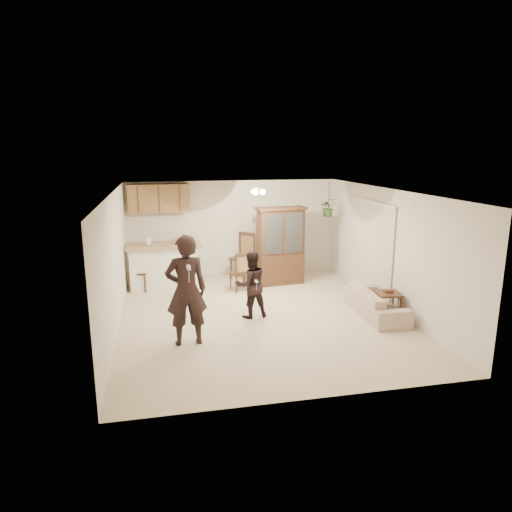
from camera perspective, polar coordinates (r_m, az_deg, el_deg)
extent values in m
plane|color=beige|center=(9.32, 0.53, -7.44)|extent=(6.50, 6.50, 0.00)
cube|color=white|center=(8.76, 0.56, 8.06)|extent=(5.50, 6.50, 0.02)
cube|color=silver|center=(12.09, -2.80, 3.48)|extent=(5.50, 0.02, 2.50)
cube|color=silver|center=(5.95, 7.39, -6.87)|extent=(5.50, 0.02, 2.50)
cube|color=silver|center=(8.79, -17.23, -0.77)|extent=(0.02, 6.50, 2.50)
cube|color=silver|center=(9.91, 16.27, 0.81)|extent=(0.02, 6.50, 2.50)
cube|color=white|center=(11.21, -11.38, -1.45)|extent=(1.60, 0.55, 1.00)
cube|color=tan|center=(11.09, -11.51, 1.30)|extent=(1.75, 0.70, 0.08)
cube|color=brown|center=(11.64, -12.04, 7.06)|extent=(1.50, 0.34, 0.70)
imported|color=#2C5020|center=(11.78, 9.02, 6.03)|extent=(0.43, 0.37, 0.48)
cylinder|color=black|center=(11.75, 9.08, 7.60)|extent=(0.01, 0.01, 0.65)
imported|color=beige|center=(9.56, 14.84, -5.03)|extent=(0.81, 1.90, 0.73)
imported|color=black|center=(7.82, -8.70, -4.70)|extent=(0.68, 0.47, 1.80)
imported|color=black|center=(9.04, -0.65, -3.59)|extent=(0.72, 0.60, 1.35)
cube|color=#362113|center=(11.41, 3.05, -1.61)|extent=(1.17, 0.57, 0.75)
cube|color=#362113|center=(11.21, 3.11, 3.02)|extent=(1.16, 0.52, 1.12)
cube|color=silver|center=(11.21, 3.11, 3.02)|extent=(0.97, 0.13, 0.98)
cube|color=#362113|center=(11.12, 3.15, 5.96)|extent=(1.26, 0.60, 0.06)
cube|color=#362113|center=(9.42, 16.20, -4.52)|extent=(0.53, 0.53, 0.04)
cube|color=#362113|center=(9.53, 16.06, -6.58)|extent=(0.44, 0.44, 0.03)
cube|color=#362113|center=(9.41, 16.22, -4.24)|extent=(0.18, 0.13, 0.06)
cube|color=#362113|center=(11.18, -14.32, -1.96)|extent=(0.56, 0.56, 0.05)
cube|color=#A68953|center=(11.11, -14.40, -0.62)|extent=(0.32, 0.14, 0.38)
cube|color=#362113|center=(11.06, -14.47, 0.63)|extent=(0.39, 0.17, 0.08)
cube|color=#362113|center=(11.86, -1.72, -0.30)|extent=(0.73, 0.73, 0.06)
cube|color=#A68953|center=(11.79, -1.73, 1.19)|extent=(0.31, 0.30, 0.45)
cube|color=#362113|center=(11.73, -1.74, 2.60)|extent=(0.37, 0.36, 0.09)
cube|color=#362113|center=(10.82, -2.00, -2.16)|extent=(0.51, 0.51, 0.05)
cube|color=#A68953|center=(10.76, -2.01, -0.85)|extent=(0.31, 0.11, 0.37)
cube|color=#362113|center=(10.70, -2.02, 0.39)|extent=(0.38, 0.13, 0.07)
cube|color=white|center=(7.24, -8.41, -1.43)|extent=(0.06, 0.17, 0.05)
cube|color=white|center=(8.71, 0.06, -3.20)|extent=(0.05, 0.12, 0.04)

